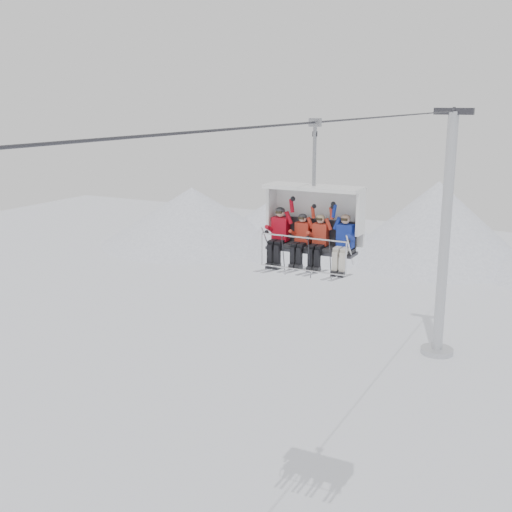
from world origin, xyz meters
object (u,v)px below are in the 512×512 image
at_px(skier_center_right, 319,240).
at_px(skier_far_right, 344,241).
at_px(skier_center_left, 301,238).
at_px(skier_far_left, 279,234).
at_px(chairlift_carrier, 315,217).
at_px(lift_tower_right, 444,253).

xyz_separation_m(skier_center_right, skier_far_right, (0.71, 0.01, 0.03)).
relative_size(skier_center_left, skier_center_right, 1.00).
distance_m(skier_center_left, skier_center_right, 0.52).
bearing_deg(skier_center_right, skier_far_left, 179.41).
height_order(skier_far_left, skier_center_right, skier_far_left).
xyz_separation_m(skier_center_left, skier_center_right, (0.52, 0.00, 0.01)).
height_order(skier_center_left, skier_far_right, skier_far_right).
bearing_deg(skier_far_right, chairlift_carrier, 162.22).
xyz_separation_m(lift_tower_right, chairlift_carrier, (0.00, -18.50, 4.96)).
distance_m(skier_far_left, skier_far_right, 1.91).
bearing_deg(skier_center_right, skier_center_left, -179.76).
xyz_separation_m(lift_tower_right, skier_center_left, (-0.27, -18.82, 4.42)).
bearing_deg(lift_tower_right, chairlift_carrier, -90.00).
relative_size(lift_tower_right, skier_center_left, 7.99).
distance_m(skier_far_left, skier_center_left, 0.68).
xyz_separation_m(skier_far_left, skier_far_right, (1.91, -0.00, -0.02)).
distance_m(lift_tower_right, skier_far_left, 19.35).
xyz_separation_m(lift_tower_right, skier_far_left, (-0.94, -18.80, 4.47)).
xyz_separation_m(lift_tower_right, skier_far_right, (0.97, -18.81, 4.45)).
height_order(lift_tower_right, skier_far_right, lift_tower_right).
distance_m(lift_tower_right, skier_center_left, 19.33).
bearing_deg(skier_far_right, lift_tower_right, 92.94).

